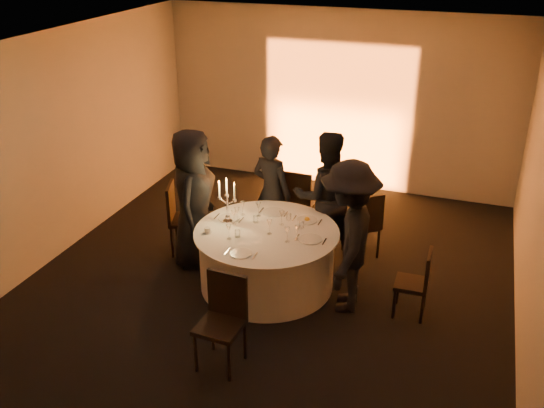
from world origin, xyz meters
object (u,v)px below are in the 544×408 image
(chair_back_right, at_px, (365,222))
(chair_right, at_px, (418,280))
(guest_left, at_px, (193,199))
(banquet_table, at_px, (267,258))
(guest_back_left, at_px, (272,193))
(guest_back_right, at_px, (325,196))
(guest_right, at_px, (348,238))
(chair_back_left, at_px, (298,199))
(coffee_cup, at_px, (207,230))
(candelabra, at_px, (227,207))
(chair_front, at_px, (223,315))
(chair_left, at_px, (180,214))

(chair_back_right, distance_m, chair_right, 1.43)
(guest_left, bearing_deg, banquet_table, -113.44)
(guest_back_left, bearing_deg, guest_back_right, -164.50)
(chair_back_right, xyz_separation_m, guest_right, (0.04, -1.24, 0.39))
(chair_back_left, height_order, guest_back_right, guest_back_right)
(guest_back_left, distance_m, guest_right, 1.74)
(coffee_cup, bearing_deg, candelabra, 70.89)
(candelabra, bearing_deg, chair_front, -68.47)
(chair_left, distance_m, chair_right, 3.32)
(chair_right, relative_size, guest_back_left, 0.51)
(chair_left, bearing_deg, candelabra, -130.46)
(guest_back_left, height_order, coffee_cup, guest_back_left)
(candelabra, bearing_deg, guest_back_left, 74.02)
(chair_left, bearing_deg, chair_back_right, -92.71)
(chair_back_left, height_order, chair_right, chair_back_left)
(chair_back_left, xyz_separation_m, chair_back_right, (1.04, -0.33, -0.04))
(chair_right, bearing_deg, chair_front, -50.72)
(coffee_cup, bearing_deg, chair_front, -59.00)
(chair_front, bearing_deg, candelabra, 114.34)
(guest_back_right, bearing_deg, chair_back_right, 167.46)
(chair_right, relative_size, guest_left, 0.45)
(chair_left, bearing_deg, guest_back_right, -92.03)
(guest_back_left, height_order, guest_right, guest_right)
(candelabra, bearing_deg, coffee_cup, -109.11)
(guest_left, bearing_deg, chair_right, -106.62)
(chair_back_right, bearing_deg, guest_back_right, -25.83)
(banquet_table, relative_size, candelabra, 2.95)
(chair_right, height_order, candelabra, candelabra)
(guest_back_left, distance_m, guest_back_right, 0.77)
(chair_back_right, xyz_separation_m, candelabra, (-1.56, -1.04, 0.44))
(guest_left, xyz_separation_m, coffee_cup, (0.43, -0.51, -0.14))
(guest_back_right, bearing_deg, coffee_cup, 21.85)
(chair_left, distance_m, chair_front, 2.47)
(chair_right, bearing_deg, guest_back_left, -116.22)
(guest_left, xyz_separation_m, candelabra, (0.55, -0.16, 0.04))
(chair_back_left, bearing_deg, chair_back_right, 163.79)
(chair_back_left, height_order, guest_back_left, guest_back_left)
(banquet_table, distance_m, chair_left, 1.50)
(guest_back_right, height_order, candelabra, guest_back_right)
(chair_back_left, bearing_deg, guest_right, 125.90)
(banquet_table, height_order, guest_left, guest_left)
(chair_front, height_order, guest_back_right, guest_back_right)
(guest_right, distance_m, coffee_cup, 1.73)
(guest_left, relative_size, guest_back_right, 1.05)
(chair_back_right, distance_m, candelabra, 1.92)
(guest_back_left, distance_m, coffee_cup, 1.33)
(chair_back_left, distance_m, coffee_cup, 1.84)
(chair_left, xyz_separation_m, chair_back_right, (2.43, 0.69, -0.03))
(chair_front, height_order, guest_left, guest_left)
(chair_front, bearing_deg, guest_left, 126.71)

